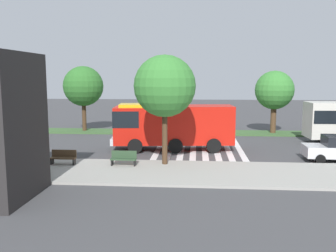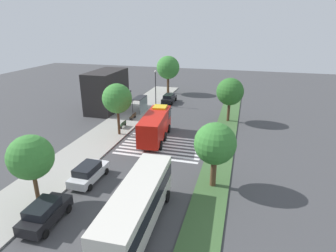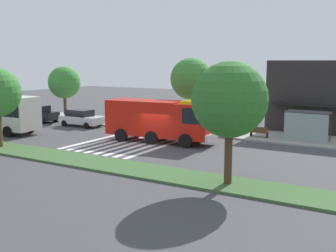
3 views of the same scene
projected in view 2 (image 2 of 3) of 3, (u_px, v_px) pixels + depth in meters
name	position (u px, v px, depth m)	size (l,w,h in m)	color
ground_plane	(167.00, 139.00, 36.97)	(120.00, 120.00, 0.00)	#424244
sidewalk	(108.00, 133.00, 39.03)	(60.00, 5.49, 0.14)	#9E9B93
median_strip	(222.00, 145.00, 35.18)	(60.00, 3.00, 0.14)	#3D6033
crosswalk	(162.00, 147.00, 34.83)	(6.75, 10.10, 0.01)	silver
fire_truck	(156.00, 124.00, 36.58)	(9.47, 3.51, 3.59)	red
parked_car_west	(45.00, 213.00, 21.30)	(4.54, 2.23, 1.81)	black
parked_car_mid	(89.00, 173.00, 27.03)	(4.75, 2.19, 1.74)	silver
parked_car_east	(169.00, 98.00, 53.52)	(4.66, 2.08, 1.64)	black
transit_bus	(137.00, 205.00, 20.34)	(10.86, 3.16, 3.51)	silver
bus_stop_shelter	(142.00, 102.00, 47.39)	(3.50, 1.40, 2.46)	#4C4C51
bench_near_shelter	(133.00, 116.00, 44.20)	(1.60, 0.50, 0.90)	#4C3823
bench_west_of_shelter	(123.00, 124.00, 40.70)	(1.60, 0.50, 0.90)	#2D472D
street_lamp	(156.00, 85.00, 50.62)	(0.36, 0.36, 6.24)	#2D2D30
storefront_building	(107.00, 91.00, 48.05)	(8.79, 5.19, 6.76)	#282626
sidewalk_tree_far_west	(31.00, 157.00, 22.43)	(3.60, 3.60, 5.99)	#513823
sidewalk_tree_west	(117.00, 99.00, 36.73)	(3.86, 3.86, 6.86)	#47301E
sidewalk_tree_east	(168.00, 68.00, 59.08)	(4.75, 4.75, 7.70)	#47301E
median_tree_far_west	(215.00, 144.00, 24.97)	(3.75, 3.75, 6.07)	#513823
median_tree_west	(230.00, 92.00, 42.04)	(4.03, 4.03, 6.55)	#47301E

